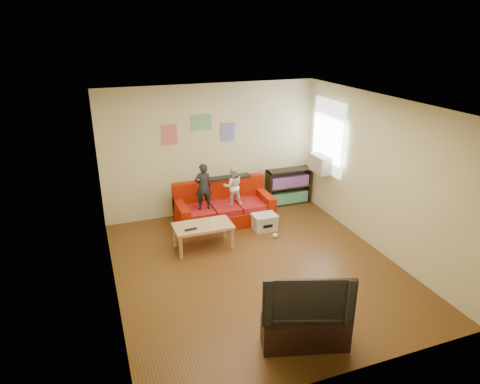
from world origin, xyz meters
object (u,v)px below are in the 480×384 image
object	(u,v)px
bookshelf	(288,188)
file_box	(264,222)
coffee_table	(203,228)
tv_stand	(305,332)
television	(307,297)
child_b	(233,186)
child_a	(203,187)
sofa	(223,208)

from	to	relation	value
bookshelf	file_box	distance (m)	1.48
coffee_table	file_box	world-z (taller)	coffee_table
tv_stand	television	size ratio (longest dim) A/B	0.97
child_b	child_a	bearing A→B (deg)	8.57
child_b	tv_stand	bearing A→B (deg)	93.34
child_b	file_box	bearing A→B (deg)	143.30
child_b	tv_stand	xyz separation A→B (m)	(-0.34, -3.66, -0.60)
child_a	file_box	bearing A→B (deg)	157.57
coffee_table	tv_stand	size ratio (longest dim) A/B	0.96
child_b	television	distance (m)	3.68
coffee_table	tv_stand	distance (m)	2.91
child_b	coffee_table	world-z (taller)	child_b
sofa	television	bearing A→B (deg)	-92.80
sofa	file_box	bearing A→B (deg)	-46.00
file_box	child_a	bearing A→B (deg)	155.76
file_box	coffee_table	bearing A→B (deg)	-166.59
sofa	tv_stand	xyz separation A→B (m)	(-0.19, -3.83, -0.08)
sofa	file_box	world-z (taller)	sofa
tv_stand	coffee_table	bearing A→B (deg)	115.92
child_b	bookshelf	world-z (taller)	child_b
coffee_table	file_box	xyz separation A→B (m)	(1.33, 0.32, -0.24)
child_a	tv_stand	world-z (taller)	child_a
child_a	coffee_table	world-z (taller)	child_a
file_box	child_b	bearing A→B (deg)	134.73
child_a	tv_stand	bearing A→B (deg)	95.95
child_a	child_b	bearing A→B (deg)	-178.19
sofa	coffee_table	distance (m)	1.20
coffee_table	child_a	bearing A→B (deg)	73.14
child_b	tv_stand	size ratio (longest dim) A/B	0.74
sofa	tv_stand	world-z (taller)	sofa
child_a	tv_stand	distance (m)	3.73
child_a	file_box	size ratio (longest dim) A/B	2.00
tv_stand	child_b	bearing A→B (deg)	100.62
bookshelf	television	size ratio (longest dim) A/B	0.91
sofa	file_box	distance (m)	0.92
file_box	sofa	bearing A→B (deg)	134.00
sofa	tv_stand	size ratio (longest dim) A/B	1.79
sofa	coffee_table	bearing A→B (deg)	-125.65
child_b	file_box	size ratio (longest dim) A/B	1.72
sofa	child_a	xyz separation A→B (m)	(-0.45, -0.17, 0.58)
file_box	television	xyz separation A→B (m)	(-0.82, -3.18, 0.56)
coffee_table	tv_stand	bearing A→B (deg)	-79.92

